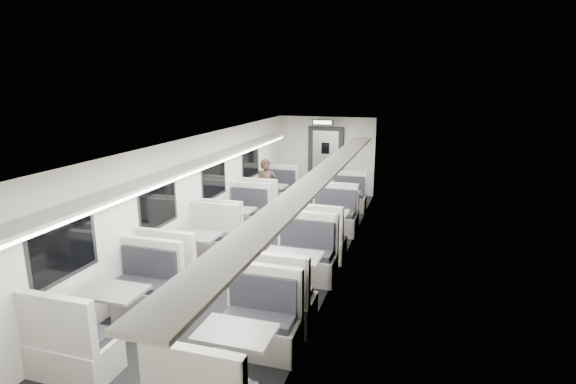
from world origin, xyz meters
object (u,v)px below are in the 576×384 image
Objects in this scene: booth_left_a at (270,198)px; vestibule_door at (325,161)px; booth_left_d at (114,314)px; booth_right_c at (292,277)px; booth_right_d at (236,359)px; booth_right_b at (326,228)px; booth_left_b at (235,224)px; passenger at (266,188)px; exit_sign at (323,122)px; booth_left_c at (196,253)px; booth_right_a at (343,204)px.

vestibule_door is (1.00, 2.40, 0.67)m from booth_left_a.
booth_right_c is at bearing 41.83° from booth_left_d.
booth_right_b is at bearing 90.00° from booth_right_d.
vestibule_door reaches higher than booth_right_c.
booth_left_a is 2.40m from booth_left_b.
passenger is (-1.94, 6.50, 0.38)m from booth_right_d.
exit_sign is at bearing 104.06° from booth_right_b.
booth_right_b is (2.00, -2.09, 0.02)m from booth_left_a.
booth_left_d is 8.99m from vestibule_door.
booth_left_c is 1.08× the size of booth_right_a.
booth_left_a is at bearing -179.44° from booth_right_a.
booth_left_c is at bearing 125.74° from booth_right_d.
exit_sign reaches higher than booth_left_b.
booth_right_b is at bearing -75.94° from exit_sign.
booth_right_d is at bearing -66.39° from booth_left_b.
booth_right_d is (2.00, -2.78, -0.00)m from booth_left_c.
booth_left_b is 4.12m from booth_left_d.
booth_right_b reaches higher than booth_left_d.
passenger is (-1.94, 1.61, 0.37)m from booth_right_b.
booth_left_c is at bearing -133.48° from booth_right_b.
vestibule_door is (0.94, 2.87, 0.28)m from passenger.
booth_right_a is (2.00, 2.42, -0.02)m from booth_left_b.
booth_right_a is at bearing 90.00° from booth_right_c.
vestibule_door reaches higher than booth_left_a.
booth_left_c is 1.01× the size of booth_right_d.
passenger is 3.03m from vestibule_door.
booth_right_b is at bearing 8.91° from booth_left_b.
booth_left_a is 4.20m from booth_left_c.
booth_right_a is at bearing 50.43° from booth_left_b.
booth_right_a is at bearing 90.00° from booth_right_b.
booth_right_b reaches higher than booth_left_a.
vestibule_door is (-1.00, 9.37, 0.66)m from booth_right_d.
booth_right_d reaches higher than booth_left_a.
passenger is (-1.94, 4.25, 0.36)m from booth_right_c.
booth_right_c is at bearing -81.43° from exit_sign.
booth_right_a is 2.11m from booth_right_b.
booth_right_c is 1.07× the size of vestibule_door.
booth_left_a is 2.68m from vestibule_door.
exit_sign is (1.00, 6.10, 1.90)m from booth_left_c.
booth_left_d is (0.00, -6.52, 0.00)m from booth_left_a.
booth_right_c reaches higher than booth_left_c.
booth_left_d is 6.05m from passenger.
booth_right_b is 3.51× the size of exit_sign.
exit_sign is at bearing 117.91° from booth_right_a.
booth_right_a is 0.88× the size of booth_right_c.
booth_left_b is 3.07m from booth_right_c.
booth_left_c is at bearing 165.14° from booth_right_c.
booth_right_d is 1.01× the size of vestibule_door.
booth_left_b is at bearing -90.00° from booth_left_a.
booth_right_a is 1.29× the size of passenger.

